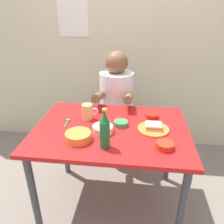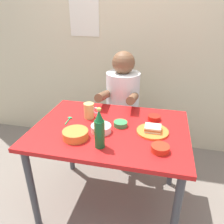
{
  "view_description": "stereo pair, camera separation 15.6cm",
  "coord_description": "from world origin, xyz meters",
  "px_view_note": "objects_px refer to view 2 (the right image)",
  "views": [
    {
      "loc": [
        0.17,
        -1.37,
        1.53
      ],
      "look_at": [
        0.0,
        0.05,
        0.84
      ],
      "focal_mm": 35.41,
      "sensor_mm": 36.0,
      "label": 1
    },
    {
      "loc": [
        0.32,
        -1.35,
        1.53
      ],
      "look_at": [
        0.0,
        0.05,
        0.84
      ],
      "focal_mm": 35.41,
      "sensor_mm": 36.0,
      "label": 2
    }
  ],
  "objects_px": {
    "sandwich": "(153,128)",
    "rice_bowl_white": "(101,128)",
    "dining_table": "(110,138)",
    "plate_orange": "(153,131)",
    "beer_bottle": "(99,130)",
    "stool": "(122,131)",
    "person_seated": "(123,94)",
    "beer_mug": "(89,111)"
  },
  "relations": [
    {
      "from": "dining_table",
      "to": "plate_orange",
      "type": "height_order",
      "value": "plate_orange"
    },
    {
      "from": "dining_table",
      "to": "sandwich",
      "type": "bearing_deg",
      "value": 0.53
    },
    {
      "from": "stool",
      "to": "beer_bottle",
      "type": "distance_m",
      "value": 1.02
    },
    {
      "from": "person_seated",
      "to": "beer_mug",
      "type": "distance_m",
      "value": 0.53
    },
    {
      "from": "sandwich",
      "to": "beer_bottle",
      "type": "relative_size",
      "value": 0.42
    },
    {
      "from": "dining_table",
      "to": "beer_bottle",
      "type": "bearing_deg",
      "value": -91.88
    },
    {
      "from": "plate_orange",
      "to": "beer_mug",
      "type": "relative_size",
      "value": 1.75
    },
    {
      "from": "stool",
      "to": "plate_orange",
      "type": "height_order",
      "value": "plate_orange"
    },
    {
      "from": "sandwich",
      "to": "rice_bowl_white",
      "type": "height_order",
      "value": "same"
    },
    {
      "from": "sandwich",
      "to": "rice_bowl_white",
      "type": "xyz_separation_m",
      "value": [
        -0.35,
        -0.07,
        -0.0
      ]
    },
    {
      "from": "rice_bowl_white",
      "to": "dining_table",
      "type": "bearing_deg",
      "value": 55.59
    },
    {
      "from": "dining_table",
      "to": "sandwich",
      "type": "xyz_separation_m",
      "value": [
        0.3,
        0.0,
        0.13
      ]
    },
    {
      "from": "stool",
      "to": "plate_orange",
      "type": "relative_size",
      "value": 2.05
    },
    {
      "from": "sandwich",
      "to": "stool",
      "type": "bearing_deg",
      "value": 117.49
    },
    {
      "from": "plate_orange",
      "to": "beer_bottle",
      "type": "distance_m",
      "value": 0.41
    },
    {
      "from": "beer_bottle",
      "to": "rice_bowl_white",
      "type": "bearing_deg",
      "value": 103.13
    },
    {
      "from": "stool",
      "to": "rice_bowl_white",
      "type": "bearing_deg",
      "value": -91.8
    },
    {
      "from": "person_seated",
      "to": "sandwich",
      "type": "bearing_deg",
      "value": -62.08
    },
    {
      "from": "person_seated",
      "to": "sandwich",
      "type": "height_order",
      "value": "person_seated"
    },
    {
      "from": "plate_orange",
      "to": "sandwich",
      "type": "distance_m",
      "value": 0.02
    },
    {
      "from": "person_seated",
      "to": "beer_bottle",
      "type": "xyz_separation_m",
      "value": [
        0.02,
        -0.87,
        0.09
      ]
    },
    {
      "from": "dining_table",
      "to": "rice_bowl_white",
      "type": "xyz_separation_m",
      "value": [
        -0.05,
        -0.07,
        0.12
      ]
    },
    {
      "from": "person_seated",
      "to": "beer_bottle",
      "type": "distance_m",
      "value": 0.87
    },
    {
      "from": "dining_table",
      "to": "person_seated",
      "type": "distance_m",
      "value": 0.63
    },
    {
      "from": "beer_bottle",
      "to": "rice_bowl_white",
      "type": "relative_size",
      "value": 1.87
    },
    {
      "from": "person_seated",
      "to": "plate_orange",
      "type": "relative_size",
      "value": 3.27
    },
    {
      "from": "plate_orange",
      "to": "beer_mug",
      "type": "distance_m",
      "value": 0.51
    },
    {
      "from": "stool",
      "to": "rice_bowl_white",
      "type": "xyz_separation_m",
      "value": [
        -0.02,
        -0.7,
        0.42
      ]
    },
    {
      "from": "dining_table",
      "to": "rice_bowl_white",
      "type": "bearing_deg",
      "value": -124.41
    },
    {
      "from": "stool",
      "to": "person_seated",
      "type": "relative_size",
      "value": 0.63
    },
    {
      "from": "rice_bowl_white",
      "to": "sandwich",
      "type": "bearing_deg",
      "value": 12.05
    },
    {
      "from": "stool",
      "to": "rice_bowl_white",
      "type": "distance_m",
      "value": 0.82
    },
    {
      "from": "sandwich",
      "to": "beer_bottle",
      "type": "height_order",
      "value": "beer_bottle"
    },
    {
      "from": "person_seated",
      "to": "beer_mug",
      "type": "xyz_separation_m",
      "value": [
        -0.17,
        -0.5,
        0.03
      ]
    },
    {
      "from": "plate_orange",
      "to": "person_seated",
      "type": "bearing_deg",
      "value": 117.92
    },
    {
      "from": "plate_orange",
      "to": "rice_bowl_white",
      "type": "distance_m",
      "value": 0.36
    },
    {
      "from": "person_seated",
      "to": "beer_bottle",
      "type": "relative_size",
      "value": 2.75
    },
    {
      "from": "stool",
      "to": "sandwich",
      "type": "relative_size",
      "value": 4.09
    },
    {
      "from": "plate_orange",
      "to": "sandwich",
      "type": "height_order",
      "value": "sandwich"
    },
    {
      "from": "beer_bottle",
      "to": "rice_bowl_white",
      "type": "xyz_separation_m",
      "value": [
        -0.04,
        0.18,
        -0.09
      ]
    },
    {
      "from": "plate_orange",
      "to": "beer_bottle",
      "type": "relative_size",
      "value": 0.84
    },
    {
      "from": "dining_table",
      "to": "stool",
      "type": "bearing_deg",
      "value": 92.45
    }
  ]
}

